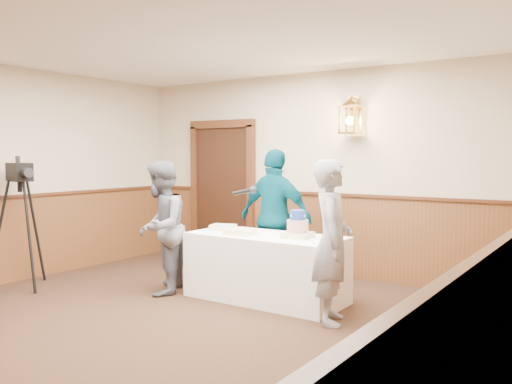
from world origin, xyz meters
TOP-DOWN VIEW (x-y plane):
  - ground at (0.00, 0.00)m, footprint 7.00×7.00m
  - room_shell at (-0.05, 0.45)m, footprint 6.02×7.02m
  - display_table at (0.22, 1.90)m, footprint 1.80×0.80m
  - tiered_cake at (0.63, 1.92)m, footprint 0.32×0.32m
  - sheet_cake_yellow at (-0.03, 1.75)m, footprint 0.32×0.25m
  - sheet_cake_green at (-0.42, 1.94)m, footprint 0.33×0.29m
  - interviewer at (-0.97, 1.44)m, footprint 1.55×0.97m
  - baker at (1.22, 1.56)m, footprint 0.60×0.70m
  - assistant_p at (-0.05, 2.54)m, footprint 1.02×0.44m
  - tv_camera_rig at (-2.60, 0.66)m, footprint 0.61×0.57m

SIDE VIEW (x-z plane):
  - ground at x=0.00m, z-range 0.00..0.00m
  - display_table at x=0.22m, z-range 0.00..0.75m
  - tv_camera_rig at x=-2.60m, z-range -0.08..1.48m
  - sheet_cake_yellow at x=-0.03m, z-range 0.75..0.81m
  - sheet_cake_green at x=-0.42m, z-range 0.75..0.82m
  - interviewer at x=-0.97m, z-range 0.00..1.59m
  - baker at x=1.22m, z-range 0.00..1.62m
  - assistant_p at x=-0.05m, z-range 0.00..1.74m
  - tiered_cake at x=0.63m, z-range 0.72..1.02m
  - room_shell at x=-0.05m, z-range 0.12..2.93m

